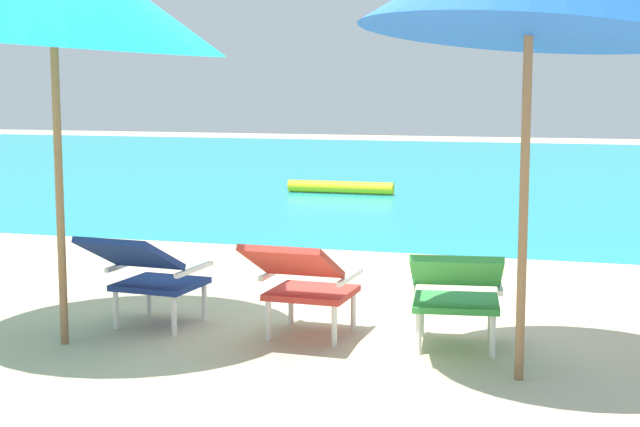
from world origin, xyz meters
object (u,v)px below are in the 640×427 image
at_px(lounge_chair_left, 147,271).
at_px(lounge_chair_center, 303,279).
at_px(swim_buoy, 340,187).
at_px(lounge_chair_right, 456,289).

distance_m(lounge_chair_left, lounge_chair_center, 1.07).
bearing_deg(lounge_chair_left, swim_buoy, 96.09).
xyz_separation_m(lounge_chair_left, lounge_chair_right, (2.04, 0.01, 0.00)).
relative_size(lounge_chair_left, lounge_chair_right, 0.97).
relative_size(lounge_chair_left, lounge_chair_center, 1.02).
bearing_deg(lounge_chair_center, lounge_chair_right, -1.18).
height_order(lounge_chair_center, lounge_chair_right, same).
relative_size(swim_buoy, lounge_chair_center, 1.79).
bearing_deg(swim_buoy, lounge_chair_left, -83.91).
bearing_deg(lounge_chair_center, swim_buoy, 103.51).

